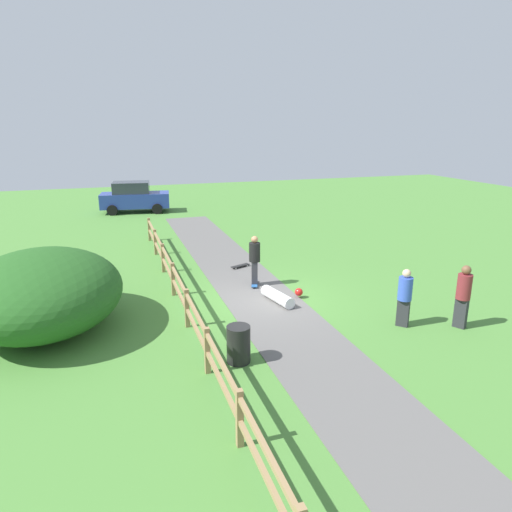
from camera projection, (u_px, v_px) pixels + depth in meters
ground_plane at (262, 300)px, 14.65m from camera, size 60.00×60.00×0.00m
asphalt_path at (262, 299)px, 14.65m from camera, size 2.40×28.00×0.02m
wooden_fence at (179, 289)px, 13.68m from camera, size 0.12×18.12×1.10m
bush_large at (42, 291)px, 12.30m from camera, size 4.17×5.00×2.15m
trash_bin at (239, 344)px, 10.70m from camera, size 0.56×0.56×0.90m
skater_riding at (255, 258)px, 15.64m from camera, size 0.49×0.82×1.75m
skater_fallen at (279, 296)px, 14.37m from camera, size 1.26×1.45×0.36m
skateboard_loose at (240, 266)px, 17.86m from camera, size 0.82×0.49×0.08m
bystander_maroon at (463, 294)px, 12.40m from camera, size 0.51×0.51×1.78m
bystander_blue at (405, 295)px, 12.52m from camera, size 0.54×0.54×1.64m
parked_car_blue at (134, 197)px, 28.94m from camera, size 4.39×2.43×1.92m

